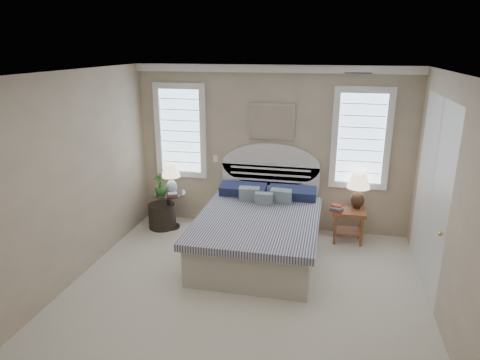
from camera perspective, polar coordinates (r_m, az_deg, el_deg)
name	(u,v)px	position (r m, az deg, el deg)	size (l,w,h in m)	color
floor	(238,308)	(5.31, -0.27, -16.66)	(4.50, 5.00, 0.01)	beige
ceiling	(238,75)	(4.40, -0.33, 13.83)	(4.50, 5.00, 0.01)	silver
wall_back	(271,150)	(7.05, 4.20, 4.07)	(4.50, 0.02, 2.70)	tan
wall_left	(56,187)	(5.60, -23.35, -0.91)	(0.02, 5.00, 2.70)	tan
wall_right	(460,219)	(4.76, 27.25, -4.60)	(0.02, 5.00, 2.70)	tan
crown_molding	(273,69)	(6.82, 4.40, 14.59)	(4.50, 0.08, 0.12)	white
hvac_vent	(358,74)	(5.10, 15.44, 13.50)	(0.30, 0.20, 0.02)	#B2B2B2
switch_plate	(216,158)	(7.27, -3.28, 2.89)	(0.08, 0.01, 0.12)	white
window_left	(181,131)	(7.35, -7.89, 6.51)	(0.90, 0.06, 1.60)	#AEC6DD
window_right	(361,139)	(6.92, 15.82, 5.32)	(0.90, 0.06, 1.60)	#AEC6DD
painting	(272,122)	(6.91, 4.24, 7.79)	(0.74, 0.04, 0.58)	silver
closet_door	(431,193)	(5.90, 24.13, -1.65)	(0.02, 1.80, 2.40)	silver
bed	(260,229)	(6.38, 2.63, -6.54)	(1.72, 2.28, 1.47)	beige
side_table_left	(169,206)	(7.33, -9.38, -3.48)	(0.56, 0.56, 0.63)	black
nightstand_right	(349,219)	(6.95, 14.30, -5.01)	(0.50, 0.40, 0.53)	brown
floor_pot	(162,216)	(7.43, -10.33, -4.72)	(0.46, 0.46, 0.42)	black
lamp_left	(171,176)	(7.10, -9.19, 0.58)	(0.33, 0.33, 0.51)	white
lamp_right	(358,187)	(6.90, 15.49, -0.85)	(0.43, 0.43, 0.58)	black
potted_plant	(160,185)	(7.10, -10.61, -0.61)	(0.20, 0.20, 0.36)	#2B6C2F
books_left	(173,195)	(7.04, -8.97, -1.96)	(0.18, 0.15, 0.06)	#A62C29
books_right	(337,208)	(6.79, 12.75, -3.69)	(0.22, 0.19, 0.10)	#A62C29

